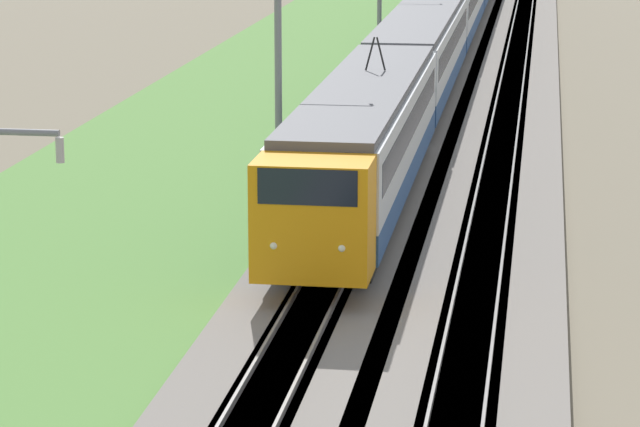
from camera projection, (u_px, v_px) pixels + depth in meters
The scene contains 7 objects.
ballast_main at pixel (407, 127), 60.89m from camera, with size 240.00×4.40×0.30m.
ballast_adjacent at pixel (505, 130), 60.34m from camera, with size 240.00×4.40×0.30m.
track_main at pixel (407, 127), 60.89m from camera, with size 240.00×1.57×0.45m.
track_adjacent at pixel (505, 130), 60.33m from camera, with size 240.00×1.57×0.45m.
grass_verge at pixel (244, 125), 61.87m from camera, with size 240.00×12.96×0.12m.
passenger_train at pixel (438, 24), 76.31m from camera, with size 84.71×2.97×5.21m.
catenary_mast_mid at pixel (280, 72), 45.94m from camera, with size 0.22×2.56×8.63m.
Camera 1 is at (-9.88, -5.34, 11.04)m, focal length 85.00 mm.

